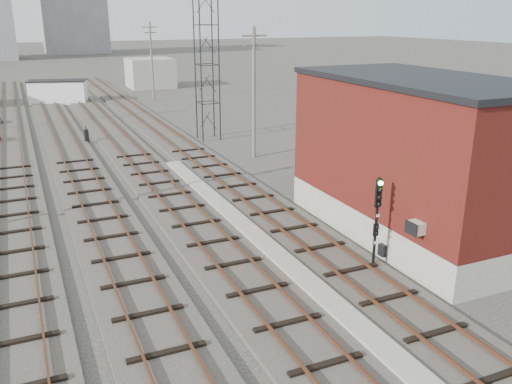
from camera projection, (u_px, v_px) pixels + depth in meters
ground at (96, 101)px, 64.25m from camera, size 320.00×320.00×0.00m
track_right at (161, 132)px, 46.92m from camera, size 3.20×90.00×0.39m
track_mid_right at (114, 136)px, 45.39m from camera, size 3.20×90.00×0.39m
track_mid_left at (64, 140)px, 43.85m from camera, size 3.20×90.00×0.39m
track_left at (10, 144)px, 42.31m from camera, size 3.20×90.00×0.39m
platform_curb at (257, 238)px, 24.41m from camera, size 0.90×28.00×0.26m
brick_building at (417, 158)px, 24.27m from camera, size 6.54×12.20×7.22m
lattice_tower at (206, 45)px, 42.29m from camera, size 1.60×1.60×15.00m
utility_pole_right_a at (254, 90)px, 37.43m from camera, size 1.80×0.24×9.00m
utility_pole_right_b at (152, 59)px, 63.51m from camera, size 1.80×0.24×9.00m
apartment_right at (72, 2)px, 141.52m from camera, size 16.00×12.00×26.00m
shed_right at (150, 73)px, 75.78m from camera, size 6.00×6.00×4.00m
signal_mast at (377, 217)px, 21.16m from camera, size 0.40×0.40×3.80m
switch_stand at (87, 136)px, 42.85m from camera, size 0.33×0.33×1.33m
site_trailer at (58, 92)px, 62.08m from camera, size 6.86×4.38×2.67m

